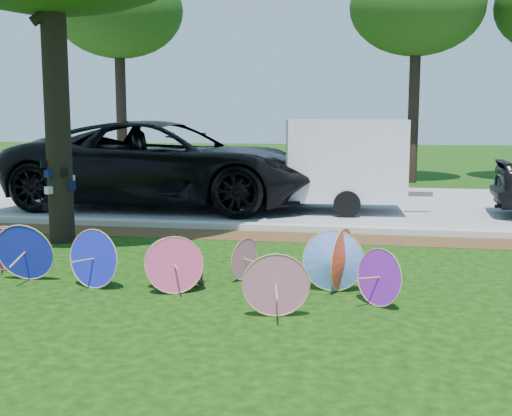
# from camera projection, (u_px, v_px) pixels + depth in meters

# --- Properties ---
(ground) EXTENTS (90.00, 90.00, 0.00)m
(ground) POSITION_uv_depth(u_px,v_px,m) (185.00, 305.00, 7.63)
(ground) COLOR black
(ground) RESTS_ON ground
(mulch_strip) EXTENTS (90.00, 1.00, 0.01)m
(mulch_strip) POSITION_uv_depth(u_px,v_px,m) (253.00, 236.00, 12.02)
(mulch_strip) COLOR #472D16
(mulch_strip) RESTS_ON ground
(curb) EXTENTS (90.00, 0.30, 0.12)m
(curb) POSITION_uv_depth(u_px,v_px,m) (259.00, 227.00, 12.69)
(curb) COLOR #B7B5AD
(curb) RESTS_ON ground
(street) EXTENTS (90.00, 8.00, 0.01)m
(street) POSITION_uv_depth(u_px,v_px,m) (286.00, 202.00, 16.74)
(street) COLOR gray
(street) RESTS_ON ground
(parasol_pile) EXTENTS (6.10, 2.03, 0.84)m
(parasol_pile) POSITION_uv_depth(u_px,v_px,m) (186.00, 261.00, 8.30)
(parasol_pile) COLOR #E94582
(parasol_pile) RESTS_ON ground
(black_van) EXTENTS (7.69, 3.67, 2.12)m
(black_van) POSITION_uv_depth(u_px,v_px,m) (166.00, 164.00, 15.78)
(black_van) COLOR black
(black_van) RESTS_ON ground
(cargo_trailer) EXTENTS (2.74, 1.83, 2.45)m
(cargo_trailer) POSITION_uv_depth(u_px,v_px,m) (347.00, 160.00, 14.87)
(cargo_trailer) COLOR silver
(cargo_trailer) RESTS_ON ground
(bg_trees) EXTENTS (19.06, 5.78, 7.40)m
(bg_trees) POSITION_uv_depth(u_px,v_px,m) (362.00, 8.00, 21.17)
(bg_trees) COLOR black
(bg_trees) RESTS_ON ground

